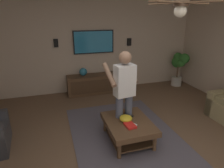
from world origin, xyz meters
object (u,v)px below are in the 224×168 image
person_standing (124,90)px  book (130,125)px  tv (94,42)px  vase_round (83,72)px  wall_speaker_right (56,43)px  remote_white (133,124)px  bowl (126,118)px  wall_speaker_left (129,42)px  ceiling_fan (181,5)px  remote_black (130,116)px  coffee_table (128,126)px  media_console (97,84)px  potted_plant_tall (179,64)px

person_standing → book: (-0.40, 0.03, -0.51)m
tv → vase_round: (-0.20, 0.38, -0.80)m
tv → book: 3.08m
wall_speaker_right → remote_white: bearing=-159.4°
wall_speaker_right → vase_round: bearing=-107.6°
bowl → wall_speaker_left: size_ratio=1.06×
bowl → ceiling_fan: ceiling_fan is taller
bowl → remote_white: (-0.16, -0.07, -0.04)m
person_standing → remote_black: bearing=-130.4°
vase_round → remote_white: bearing=-171.1°
vase_round → wall_speaker_right: size_ratio=1.00×
bowl → vase_round: size_ratio=1.06×
person_standing → wall_speaker_left: size_ratio=7.45×
tv → remote_white: 3.05m
book → ceiling_fan: bearing=37.4°
bowl → book: bowl is taller
book → vase_round: size_ratio=1.00×
bowl → wall_speaker_left: wall_speaker_left is taller
book → remote_black: bearing=153.3°
wall_speaker_right → book: bearing=-160.8°
remote_black → book: size_ratio=0.68×
vase_round → book: bearing=-172.7°
coffee_table → book: book is taller
remote_white → wall_speaker_left: bearing=122.9°
person_standing → bowl: (-0.20, 0.03, -0.48)m
person_standing → remote_white: person_standing is taller
coffee_table → wall_speaker_left: size_ratio=4.55×
person_standing → wall_speaker_left: 2.79m
coffee_table → vase_round: (2.54, 0.38, 0.36)m
vase_round → wall_speaker_right: 1.07m
remote_black → wall_speaker_left: (2.58, -1.00, 1.00)m
tv → person_standing: tv is taller
media_console → person_standing: (-2.26, 0.00, 0.66)m
coffee_table → remote_black: bearing=-29.0°
bowl → wall_speaker_left: bearing=-22.6°
media_console → book: (-2.66, 0.03, 0.14)m
tv → vase_round: tv is taller
coffee_table → vase_round: bearing=8.5°
bowl → ceiling_fan: bearing=-146.4°
bowl → ceiling_fan: size_ratio=0.19×
wall_speaker_left → ceiling_fan: bearing=168.5°
potted_plant_tall → book: bearing=133.0°
ceiling_fan → person_standing: bearing=25.3°
potted_plant_tall → vase_round: bearing=86.5°
potted_plant_tall → book: 3.70m
person_standing → book: person_standing is taller
tv → person_standing: size_ratio=0.71×
media_console → wall_speaker_right: 1.61m
potted_plant_tall → coffee_table: bearing=131.4°
media_console → wall_speaker_left: size_ratio=7.73×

